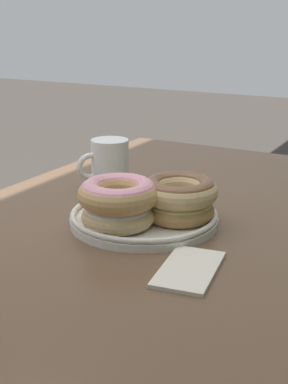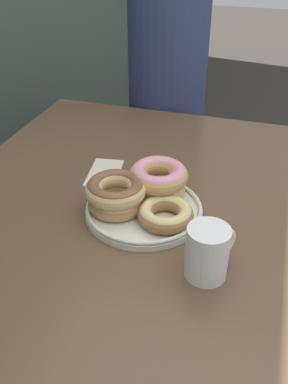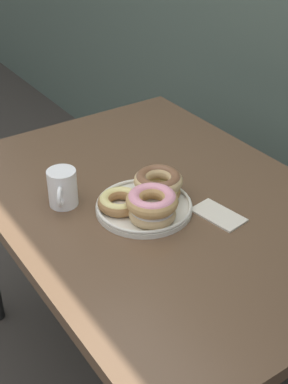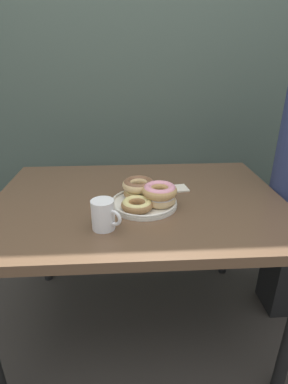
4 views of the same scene
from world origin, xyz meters
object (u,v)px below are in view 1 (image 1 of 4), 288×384
Objects in this scene: donut_plate at (144,203)px; dining_table at (183,262)px; coffee_mug at (109,164)px; napkin at (189,269)px.

dining_table is at bearing 113.26° from donut_plate.
donut_plate reaches higher than dining_table.
napkin is at bearing 48.42° from coffee_mug.
napkin is at bearing 49.11° from donut_plate.
donut_plate is at bearing -130.89° from napkin.
donut_plate is 0.24m from coffee_mug.
coffee_mug is 0.44m from napkin.
dining_table is 7.98× the size of napkin.
napkin is (0.29, 0.33, -0.05)m from coffee_mug.
donut_plate is 0.20m from napkin.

